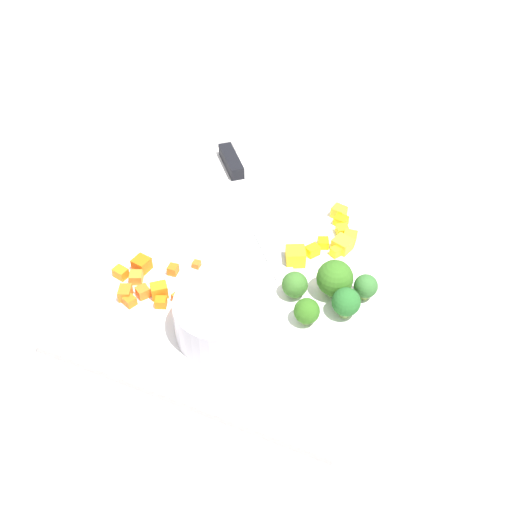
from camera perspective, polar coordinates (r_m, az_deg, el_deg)
name	(u,v)px	position (r m, az deg, el deg)	size (l,w,h in m)	color
ground_plane	(256,268)	(0.76, 0.00, -1.21)	(4.00, 4.00, 0.00)	#979492
cutting_board	(256,265)	(0.76, 0.00, -0.88)	(0.44, 0.35, 0.01)	white
prep_bowl	(222,317)	(0.66, -3.30, -5.92)	(0.11, 0.11, 0.05)	#BDB8C4
chef_knife	(241,182)	(0.87, -1.47, 7.17)	(0.24, 0.21, 0.02)	silver
carrot_dice_0	(130,301)	(0.71, -12.07, -4.27)	(0.01, 0.01, 0.01)	orange
carrot_dice_1	(121,273)	(0.75, -12.91, -1.59)	(0.01, 0.02, 0.01)	orange
carrot_dice_2	(136,277)	(0.74, -11.47, -2.03)	(0.02, 0.02, 0.01)	orange
carrot_dice_3	(142,264)	(0.75, -10.96, -0.79)	(0.02, 0.02, 0.02)	orange
carrot_dice_4	(143,292)	(0.72, -10.85, -3.43)	(0.01, 0.01, 0.01)	orange
carrot_dice_5	(159,290)	(0.72, -9.32, -3.30)	(0.02, 0.02, 0.02)	orange
carrot_dice_6	(125,293)	(0.72, -12.49, -3.52)	(0.01, 0.02, 0.02)	orange
carrot_dice_7	(205,288)	(0.72, -4.96, -3.06)	(0.01, 0.01, 0.01)	orange
carrot_dice_8	(180,298)	(0.71, -7.34, -4.02)	(0.02, 0.01, 0.01)	orange
carrot_dice_9	(173,270)	(0.74, -8.00, -1.31)	(0.01, 0.01, 0.01)	orange
carrot_dice_10	(197,264)	(0.75, -5.76, -0.80)	(0.01, 0.01, 0.01)	orange
carrot_dice_11	(161,302)	(0.71, -9.15, -4.43)	(0.01, 0.01, 0.01)	orange
pepper_dice_0	(342,245)	(0.77, 8.33, 1.10)	(0.02, 0.02, 0.02)	yellow
pepper_dice_1	(336,252)	(0.77, 7.69, 0.40)	(0.01, 0.01, 0.01)	yellow
pepper_dice_2	(341,221)	(0.81, 8.21, 3.39)	(0.02, 0.01, 0.01)	yellow
pepper_dice_3	(350,238)	(0.79, 9.05, 1.77)	(0.02, 0.02, 0.01)	yellow
pepper_dice_4	(323,243)	(0.78, 6.49, 1.25)	(0.01, 0.01, 0.01)	yellow
pepper_dice_5	(339,212)	(0.82, 8.00, 4.22)	(0.02, 0.02, 0.02)	yellow
pepper_dice_6	(342,230)	(0.80, 8.31, 2.45)	(0.02, 0.02, 0.01)	yellow
pepper_dice_7	(295,256)	(0.75, 3.82, -0.02)	(0.02, 0.02, 0.02)	yellow
pepper_dice_8	(313,251)	(0.76, 5.47, 0.53)	(0.01, 0.02, 0.01)	yellow
broccoli_floret_0	(295,285)	(0.70, 3.76, -2.80)	(0.03, 0.03, 0.03)	#91BF69
broccoli_floret_1	(335,279)	(0.70, 7.60, -2.17)	(0.04, 0.04, 0.05)	#88BB6B
broccoli_floret_2	(307,311)	(0.67, 4.92, -5.34)	(0.03, 0.03, 0.03)	#94BD65
broccoli_floret_3	(346,302)	(0.68, 8.68, -4.44)	(0.03, 0.03, 0.04)	#90B262
broccoli_floret_4	(366,286)	(0.71, 10.54, -2.90)	(0.03, 0.03, 0.03)	#93B858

